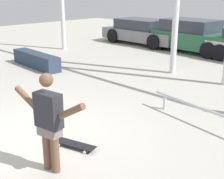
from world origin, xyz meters
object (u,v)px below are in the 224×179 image
object	(u,v)px
grind_box	(36,60)
parked_car_green	(192,36)
skateboarder	(49,119)
parked_car_grey	(143,32)
skateboard	(75,144)
grind_rail	(206,112)

from	to	relation	value
grind_box	parked_car_green	size ratio (longest dim) A/B	0.59
skateboarder	grind_box	distance (m)	7.06
parked_car_grey	grind_box	bearing A→B (deg)	-84.44
skateboard	skateboarder	bearing A→B (deg)	-82.57
grind_box	skateboard	bearing A→B (deg)	-25.84
skateboarder	grind_rail	size ratio (longest dim) A/B	0.55
skateboarder	parked_car_green	world-z (taller)	skateboarder
skateboard	parked_car_green	xyz separation A→B (m)	(-3.39, 9.45, 0.63)
grind_box	grind_rail	xyz separation A→B (m)	(6.99, -0.29, 0.06)
grind_rail	parked_car_grey	bearing A→B (deg)	137.15
skateboard	parked_car_grey	size ratio (longest dim) A/B	0.19
grind_box	grind_rail	size ratio (longest dim) A/B	0.89
skateboarder	parked_car_grey	distance (m)	12.10
skateboard	grind_box	size ratio (longest dim) A/B	0.33
skateboard	parked_car_grey	bearing A→B (deg)	106.79
grind_box	parked_car_green	xyz separation A→B (m)	(2.40, 6.65, 0.43)
skateboard	grind_box	bearing A→B (deg)	137.38
skateboarder	grind_box	world-z (taller)	skateboarder
skateboarder	skateboard	size ratio (longest dim) A/B	1.88
skateboard	grind_box	world-z (taller)	grind_box
skateboarder	parked_car_green	distance (m)	10.81
skateboard	parked_car_grey	world-z (taller)	parked_car_grey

